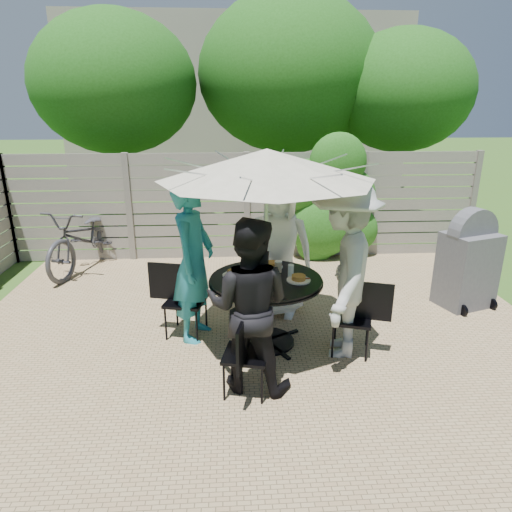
{
  "coord_description": "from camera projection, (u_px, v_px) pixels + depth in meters",
  "views": [
    {
      "loc": [
        -0.31,
        -4.7,
        2.65
      ],
      "look_at": [
        -0.02,
        0.13,
        1.0
      ],
      "focal_mm": 32.0,
      "sensor_mm": 36.0,
      "label": 1
    }
  ],
  "objects": [
    {
      "name": "backyard_envelope",
      "position": [
        240.0,
        102.0,
        14.2
      ],
      "size": [
        60.0,
        60.0,
        5.0
      ],
      "color": "#385B1C",
      "rests_on": "ground"
    },
    {
      "name": "patio_table",
      "position": [
        266.0,
        299.0,
        5.07
      ],
      "size": [
        1.52,
        1.52,
        0.81
      ],
      "rotation": [
        0.0,
        0.0,
        -0.27
      ],
      "color": "black",
      "rests_on": "ground"
    },
    {
      "name": "umbrella",
      "position": [
        267.0,
        165.0,
        4.59
      ],
      "size": [
        2.79,
        2.79,
        2.2
      ],
      "rotation": [
        0.0,
        0.0,
        -0.27
      ],
      "color": "silver",
      "rests_on": "ground"
    },
    {
      "name": "chair_back",
      "position": [
        279.0,
        291.0,
        6.06
      ],
      "size": [
        0.48,
        0.63,
        0.83
      ],
      "rotation": [
        0.0,
        0.0,
        4.48
      ],
      "color": "black",
      "rests_on": "ground"
    },
    {
      "name": "person_back",
      "position": [
        278.0,
        248.0,
        5.73
      ],
      "size": [
        1.0,
        0.78,
        1.79
      ],
      "primitive_type": "imported",
      "rotation": [
        0.0,
        0.0,
        6.01
      ],
      "color": "white",
      "rests_on": "ground"
    },
    {
      "name": "chair_left",
      "position": [
        185.0,
        314.0,
        5.36
      ],
      "size": [
        0.68,
        0.52,
        0.9
      ],
      "rotation": [
        0.0,
        0.0,
        6.04
      ],
      "color": "black",
      "rests_on": "ground"
    },
    {
      "name": "person_left",
      "position": [
        193.0,
        262.0,
        5.12
      ],
      "size": [
        0.62,
        0.78,
        1.87
      ],
      "primitive_type": "imported",
      "rotation": [
        0.0,
        0.0,
        7.58
      ],
      "color": "teal",
      "rests_on": "ground"
    },
    {
      "name": "chair_front",
      "position": [
        246.0,
        370.0,
        4.28
      ],
      "size": [
        0.48,
        0.64,
        0.85
      ],
      "rotation": [
        0.0,
        0.0,
        1.36
      ],
      "color": "black",
      "rests_on": "ground"
    },
    {
      "name": "person_front",
      "position": [
        249.0,
        306.0,
        4.21
      ],
      "size": [
        0.97,
        0.84,
        1.7
      ],
      "primitive_type": "imported",
      "rotation": [
        0.0,
        0.0,
        2.87
      ],
      "color": "black",
      "rests_on": "ground"
    },
    {
      "name": "chair_right",
      "position": [
        352.0,
        332.0,
        4.98
      ],
      "size": [
        0.65,
        0.51,
        0.85
      ],
      "rotation": [
        0.0,
        0.0,
        2.84
      ],
      "color": "black",
      "rests_on": "ground"
    },
    {
      "name": "person_right",
      "position": [
        344.0,
        270.0,
        4.77
      ],
      "size": [
        1.03,
        1.4,
        1.94
      ],
      "primitive_type": "imported",
      "rotation": [
        0.0,
        0.0,
        4.44
      ],
      "color": "#B0B1AC",
      "rests_on": "ground"
    },
    {
      "name": "plate_back",
      "position": [
        272.0,
        265.0,
        5.32
      ],
      "size": [
        0.26,
        0.26,
        0.06
      ],
      "color": "white",
      "rests_on": "patio_table"
    },
    {
      "name": "plate_left",
      "position": [
        234.0,
        274.0,
        5.06
      ],
      "size": [
        0.26,
        0.26,
        0.06
      ],
      "color": "white",
      "rests_on": "patio_table"
    },
    {
      "name": "plate_front",
      "position": [
        259.0,
        289.0,
        4.65
      ],
      "size": [
        0.26,
        0.26,
        0.06
      ],
      "color": "white",
      "rests_on": "patio_table"
    },
    {
      "name": "plate_right",
      "position": [
        299.0,
        279.0,
        4.91
      ],
      "size": [
        0.26,
        0.26,
        0.06
      ],
      "color": "white",
      "rests_on": "patio_table"
    },
    {
      "name": "glass_left",
      "position": [
        240.0,
        274.0,
        4.92
      ],
      "size": [
        0.07,
        0.07,
        0.14
      ],
      "primitive_type": "cylinder",
      "color": "silver",
      "rests_on": "patio_table"
    },
    {
      "name": "glass_front",
      "position": [
        271.0,
        282.0,
        4.71
      ],
      "size": [
        0.07,
        0.07,
        0.14
      ],
      "primitive_type": "cylinder",
      "color": "silver",
      "rests_on": "patio_table"
    },
    {
      "name": "glass_right",
      "position": [
        291.0,
        271.0,
        5.01
      ],
      "size": [
        0.07,
        0.07,
        0.14
      ],
      "primitive_type": "cylinder",
      "color": "silver",
      "rests_on": "patio_table"
    },
    {
      "name": "syrup_jug",
      "position": [
        261.0,
        269.0,
        5.02
      ],
      "size": [
        0.09,
        0.09,
        0.16
      ],
      "primitive_type": "cylinder",
      "color": "#59280C",
      "rests_on": "patio_table"
    },
    {
      "name": "coffee_cup",
      "position": [
        278.0,
        267.0,
        5.16
      ],
      "size": [
        0.08,
        0.08,
        0.12
      ],
      "primitive_type": "cylinder",
      "color": "#C6B293",
      "rests_on": "patio_table"
    },
    {
      "name": "bicycle",
      "position": [
        86.0,
        238.0,
        7.44
      ],
      "size": [
        1.26,
        2.15,
        1.07
      ],
      "primitive_type": "imported",
      "rotation": [
        0.0,
        0.0,
        -0.29
      ],
      "color": "#333338",
      "rests_on": "ground"
    },
    {
      "name": "bbq_grill",
      "position": [
        468.0,
        263.0,
        6.03
      ],
      "size": [
        0.79,
        0.7,
        1.36
      ],
      "rotation": [
        0.0,
        0.0,
        0.33
      ],
      "color": "#56565B",
      "rests_on": "ground"
    }
  ]
}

